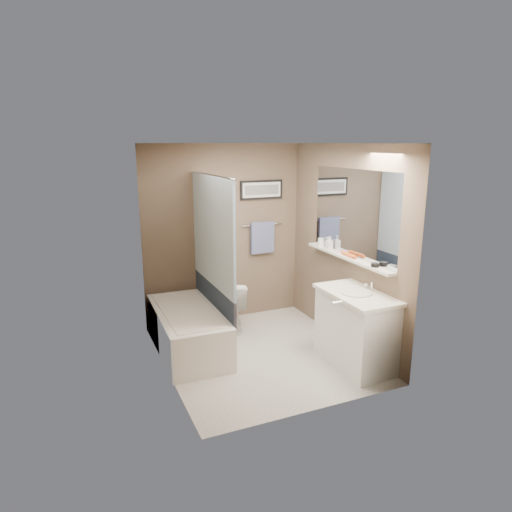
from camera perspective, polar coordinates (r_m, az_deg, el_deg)
name	(u,v)px	position (r m, az deg, el deg)	size (l,w,h in m)	color
ground	(261,354)	(5.46, 0.64, -12.14)	(2.50, 2.50, 0.00)	beige
ceiling	(262,145)	(4.90, 0.72, 13.69)	(2.20, 2.50, 0.04)	silver
wall_back	(224,235)	(6.17, -4.00, 2.69)	(2.20, 0.04, 2.40)	brown
wall_front	(319,286)	(4.00, 7.91, -3.71)	(2.20, 0.04, 2.40)	brown
wall_left	(165,265)	(4.73, -11.37, -1.08)	(0.04, 2.50, 2.40)	brown
wall_right	(343,246)	(5.57, 10.88, 1.23)	(0.04, 2.50, 2.40)	brown
tile_surround	(155,271)	(5.25, -12.56, -1.89)	(0.02, 1.55, 2.00)	tan
curtain_rod	(211,175)	(5.24, -5.63, 10.03)	(0.02, 0.02, 1.55)	silver
curtain_upper	(212,232)	(5.32, -5.47, 3.04)	(0.03, 1.45, 1.28)	white
curtain_lower	(214,299)	(5.54, -5.27, -5.32)	(0.03, 1.45, 0.36)	#27354A
mirror	(353,213)	(5.38, 12.07, 5.28)	(0.02, 1.60, 1.00)	silver
shelf	(347,257)	(5.44, 11.32, -0.16)	(0.12, 1.60, 0.03)	silver
towel_bar	(262,225)	(6.33, 0.73, 3.95)	(0.02, 0.02, 0.60)	silver
towel	(262,238)	(6.35, 0.80, 2.32)	(0.34, 0.05, 0.44)	#8491C0
art_frame	(261,190)	(6.28, 0.68, 8.28)	(0.62, 0.03, 0.26)	black
art_mat	(262,190)	(6.27, 0.74, 8.27)	(0.56, 0.00, 0.20)	white
art_image	(262,190)	(6.27, 0.75, 8.27)	(0.50, 0.00, 0.13)	#595959
door	(371,300)	(4.35, 14.13, -5.30)	(0.80, 0.02, 2.00)	silver
door_handle	(337,303)	(4.21, 10.11, -5.76)	(0.02, 0.02, 0.10)	silver
bathtub	(188,330)	(5.51, -8.50, -9.18)	(0.70, 1.50, 0.50)	white
tub_rim	(187,311)	(5.42, -8.60, -6.75)	(0.56, 1.36, 0.02)	white
toilet	(232,304)	(6.06, -2.99, -6.05)	(0.37, 0.65, 0.66)	white
vanity	(356,331)	(5.18, 12.35, -9.12)	(0.50, 0.90, 0.80)	white
countertop	(357,295)	(5.03, 12.51, -4.74)	(0.54, 0.96, 0.04)	white
sink_basin	(356,292)	(5.02, 12.43, -4.45)	(0.34, 0.34, 0.01)	silver
faucet_spout	(372,286)	(5.12, 14.28, -3.69)	(0.02, 0.02, 0.10)	white
faucet_knob	(366,285)	(5.20, 13.60, -3.60)	(0.05, 0.05, 0.05)	white
candle_bowl_near	(375,265)	(5.04, 14.66, -1.10)	(0.09, 0.09, 0.04)	black
hair_brush_front	(350,255)	(5.39, 11.72, 0.07)	(0.04, 0.04, 0.22)	#D0531D
hair_brush_back	(347,254)	(5.43, 11.35, 0.21)	(0.04, 0.04, 0.22)	orange
pink_comb	(337,252)	(5.61, 10.08, 0.52)	(0.03, 0.16, 0.01)	pink
glass_jar	(321,242)	(5.91, 8.12, 1.73)	(0.08, 0.08, 0.10)	white
soap_bottle	(329,243)	(5.74, 9.14, 1.64)	(0.07, 0.07, 0.16)	#999999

